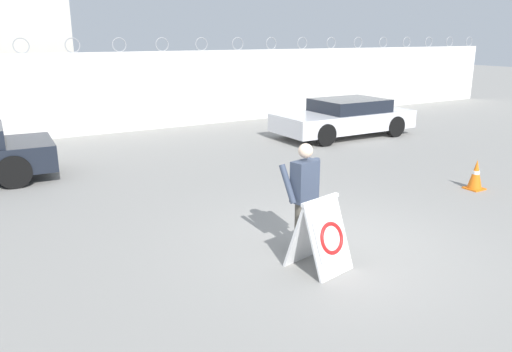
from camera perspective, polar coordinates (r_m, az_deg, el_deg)
name	(u,v)px	position (r m, az deg, el deg)	size (l,w,h in m)	color
ground_plane	(336,244)	(7.96, 9.16, -7.70)	(90.00, 90.00, 0.00)	gray
perimeter_wall	(123,92)	(17.46, -14.99, 9.26)	(36.00, 0.30, 3.08)	silver
barricade_sign	(322,235)	(6.94, 7.56, -6.66)	(0.81, 0.84, 1.03)	white
security_guard	(304,193)	(7.36, 5.53, -1.97)	(0.65, 0.36, 1.66)	#514C42
traffic_cone_near	(476,175)	(11.47, 23.83, 0.12)	(0.35, 0.35, 0.64)	orange
parked_car_far_side	(345,117)	(16.34, 10.10, 6.61)	(4.55, 2.03, 1.19)	black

